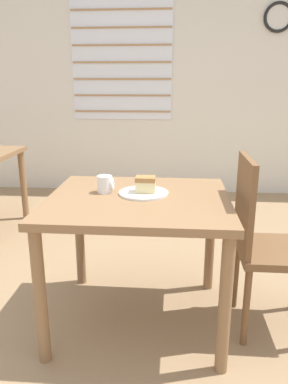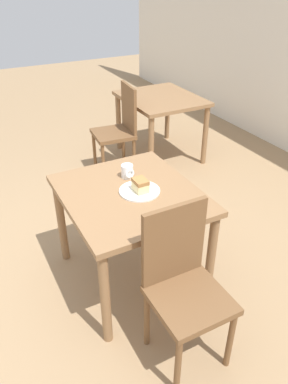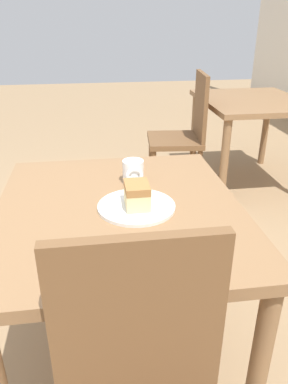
# 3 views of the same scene
# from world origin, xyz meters

# --- Properties ---
(ground_plane) EXTENTS (14.00, 14.00, 0.00)m
(ground_plane) POSITION_xyz_m (0.00, 0.00, 0.00)
(ground_plane) COLOR #997A56
(wall_back) EXTENTS (10.00, 0.10, 2.80)m
(wall_back) POSITION_xyz_m (-0.00, 3.03, 1.40)
(wall_back) COLOR silver
(wall_back) RESTS_ON ground_plane
(dining_table_near) EXTENTS (0.96, 0.85, 0.74)m
(dining_table_near) POSITION_xyz_m (0.10, 0.32, 0.63)
(dining_table_near) COLOR olive
(dining_table_near) RESTS_ON ground_plane
(chair_near_window) EXTENTS (0.41, 0.41, 0.96)m
(chair_near_window) POSITION_xyz_m (0.77, 0.32, 0.52)
(chair_near_window) COLOR brown
(chair_near_window) RESTS_ON ground_plane
(plate) EXTENTS (0.27, 0.27, 0.01)m
(plate) POSITION_xyz_m (0.13, 0.38, 0.75)
(plate) COLOR white
(plate) RESTS_ON dining_table_near
(cake_slice) EXTENTS (0.11, 0.08, 0.08)m
(cake_slice) POSITION_xyz_m (0.14, 0.38, 0.80)
(cake_slice) COLOR beige
(cake_slice) RESTS_ON plate
(coffee_mug) EXTENTS (0.09, 0.08, 0.09)m
(coffee_mug) POSITION_xyz_m (-0.08, 0.40, 0.79)
(coffee_mug) COLOR white
(coffee_mug) RESTS_ON dining_table_near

